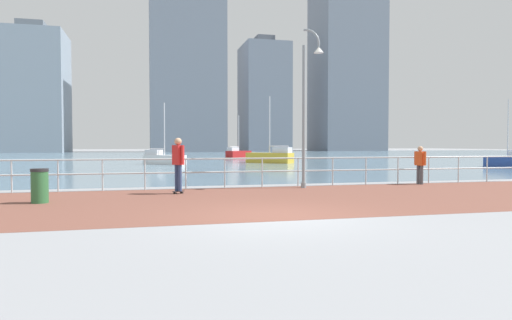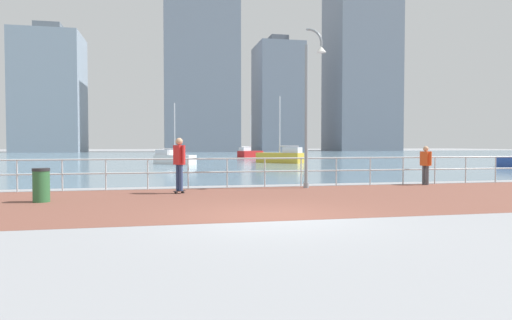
% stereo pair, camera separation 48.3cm
% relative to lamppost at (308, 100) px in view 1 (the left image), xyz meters
% --- Properties ---
extents(ground, '(220.00, 220.00, 0.00)m').
position_rel_lamppost_xyz_m(ground, '(-2.92, 34.13, -3.17)').
color(ground, gray).
extents(brick_paving, '(28.00, 7.22, 0.01)m').
position_rel_lamppost_xyz_m(brick_paving, '(-2.92, -2.92, -3.17)').
color(brick_paving, brown).
rests_on(brick_paving, ground).
extents(harbor_water, '(180.00, 88.00, 0.00)m').
position_rel_lamppost_xyz_m(harbor_water, '(-2.92, 45.69, -3.17)').
color(harbor_water, slate).
rests_on(harbor_water, ground).
extents(waterfront_railing, '(25.25, 0.06, 1.09)m').
position_rel_lamppost_xyz_m(waterfront_railing, '(-2.92, 0.69, -2.42)').
color(waterfront_railing, '#B2BCC1').
rests_on(waterfront_railing, ground).
extents(lamppost, '(0.71, 0.61, 5.74)m').
position_rel_lamppost_xyz_m(lamppost, '(0.00, 0.00, 0.00)').
color(lamppost, gray).
rests_on(lamppost, ground).
extents(skateboarder, '(0.40, 0.52, 1.79)m').
position_rel_lamppost_xyz_m(skateboarder, '(-4.69, -0.82, -2.09)').
color(skateboarder, black).
rests_on(skateboarder, ground).
extents(bystander, '(0.33, 0.55, 1.51)m').
position_rel_lamppost_xyz_m(bystander, '(4.84, 0.34, -2.29)').
color(bystander, '#4C4C51').
rests_on(bystander, ground).
extents(trash_bin, '(0.46, 0.46, 0.93)m').
position_rel_lamppost_xyz_m(trash_bin, '(-8.47, -2.22, -2.71)').
color(trash_bin, '#2D6638').
rests_on(trash_bin, ground).
extents(sailboat_red, '(3.37, 3.00, 4.86)m').
position_rel_lamppost_xyz_m(sailboat_red, '(-4.31, 20.93, -2.71)').
color(sailboat_red, white).
rests_on(sailboat_red, ground).
extents(sailboat_blue, '(1.09, 3.35, 4.69)m').
position_rel_lamppost_xyz_m(sailboat_blue, '(18.51, 10.39, -2.73)').
color(sailboat_blue, '#284799').
rests_on(sailboat_blue, ground).
extents(sailboat_navy, '(3.57, 3.20, 5.16)m').
position_rel_lamppost_xyz_m(sailboat_navy, '(5.36, 38.59, -2.68)').
color(sailboat_navy, '#B21E1E').
rests_on(sailboat_navy, ground).
extents(sailboat_teal, '(3.77, 3.70, 5.67)m').
position_rel_lamppost_xyz_m(sailboat_teal, '(4.73, 21.51, -2.63)').
color(sailboat_teal, gold).
rests_on(sailboat_teal, ground).
extents(tower_steel, '(10.36, 12.60, 27.19)m').
position_rel_lamppost_xyz_m(tower_steel, '(22.09, 89.16, 9.59)').
color(tower_steel, slate).
rests_on(tower_steel, ground).
extents(tower_glass, '(15.70, 10.60, 35.51)m').
position_rel_lamppost_xyz_m(tower_glass, '(3.25, 82.49, 13.75)').
color(tower_glass, slate).
rests_on(tower_glass, ground).
extents(tower_brick, '(12.83, 12.92, 26.13)m').
position_rel_lamppost_xyz_m(tower_brick, '(-27.56, 84.10, 9.06)').
color(tower_brick, '#8493A3').
rests_on(tower_brick, ground).
extents(tower_beige, '(15.94, 14.04, 43.71)m').
position_rel_lamppost_xyz_m(tower_beige, '(44.33, 90.96, 17.85)').
color(tower_beige, slate).
rests_on(tower_beige, ground).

